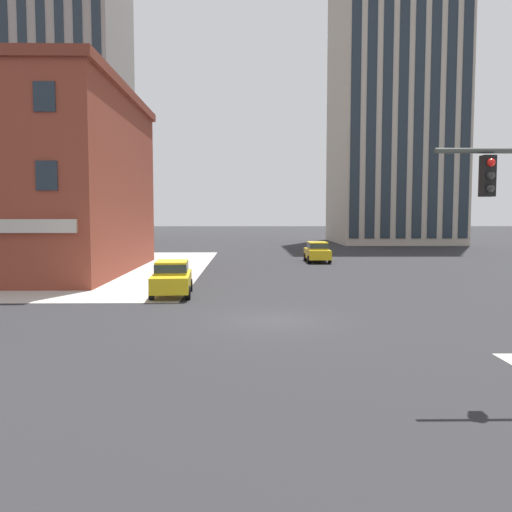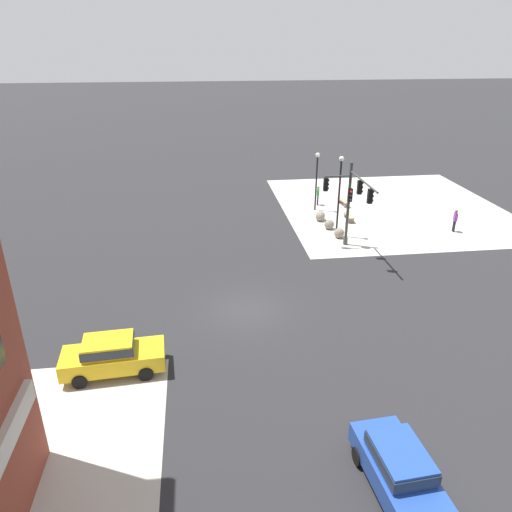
{
  "view_description": "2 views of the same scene",
  "coord_description": "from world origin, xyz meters",
  "px_view_note": "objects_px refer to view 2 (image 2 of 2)",
  "views": [
    {
      "loc": [
        -0.95,
        -19.98,
        3.95
      ],
      "look_at": [
        -0.51,
        5.72,
        1.97
      ],
      "focal_mm": 38.07,
      "sensor_mm": 36.0,
      "label": 1
    },
    {
      "loc": [
        -22.67,
        2.31,
        13.43
      ],
      "look_at": [
        -0.61,
        -0.48,
        3.45
      ],
      "focal_mm": 33.89,
      "sensor_mm": 36.0,
      "label": 2
    }
  ],
  "objects_px": {
    "pedestrian_near_bench": "(455,219)",
    "street_lamp_corner_near": "(340,188)",
    "bollard_sphere_curb_a": "(339,233)",
    "car_main_southbound_near": "(112,354)",
    "traffic_signal_main": "(351,198)",
    "car_main_southbound_far": "(400,470)",
    "bollard_sphere_curb_d": "(320,216)",
    "bollard_sphere_curb_c": "(320,217)",
    "bench_mid_block": "(344,202)",
    "street_lamp_mid_sidewalk": "(317,174)",
    "bench_near_signal": "(349,216)",
    "bollard_sphere_curb_b": "(329,224)",
    "pedestrian_at_curb": "(318,194)"
  },
  "relations": [
    {
      "from": "pedestrian_near_bench",
      "to": "street_lamp_corner_near",
      "type": "xyz_separation_m",
      "value": [
        0.32,
        9.13,
        2.69
      ]
    },
    {
      "from": "bollard_sphere_curb_a",
      "to": "car_main_southbound_near",
      "type": "height_order",
      "value": "car_main_southbound_near"
    },
    {
      "from": "traffic_signal_main",
      "to": "car_main_southbound_far",
      "type": "height_order",
      "value": "traffic_signal_main"
    },
    {
      "from": "car_main_southbound_far",
      "to": "pedestrian_near_bench",
      "type": "bearing_deg",
      "value": -31.52
    },
    {
      "from": "pedestrian_near_bench",
      "to": "car_main_southbound_far",
      "type": "relative_size",
      "value": 0.39
    },
    {
      "from": "bollard_sphere_curb_d",
      "to": "car_main_southbound_far",
      "type": "xyz_separation_m",
      "value": [
        -25.63,
        3.9,
        0.54
      ]
    },
    {
      "from": "pedestrian_near_bench",
      "to": "car_main_southbound_far",
      "type": "height_order",
      "value": "pedestrian_near_bench"
    },
    {
      "from": "bollard_sphere_curb_c",
      "to": "car_main_southbound_near",
      "type": "bearing_deg",
      "value": 142.29
    },
    {
      "from": "traffic_signal_main",
      "to": "bench_mid_block",
      "type": "relative_size",
      "value": 3.22
    },
    {
      "from": "street_lamp_mid_sidewalk",
      "to": "car_main_southbound_far",
      "type": "xyz_separation_m",
      "value": [
        -28.17,
        4.07,
        -2.22
      ]
    },
    {
      "from": "street_lamp_corner_near",
      "to": "pedestrian_near_bench",
      "type": "bearing_deg",
      "value": -92.03
    },
    {
      "from": "bollard_sphere_curb_c",
      "to": "bollard_sphere_curb_d",
      "type": "xyz_separation_m",
      "value": [
        0.23,
        -0.08,
        0.0
      ]
    },
    {
      "from": "street_lamp_corner_near",
      "to": "car_main_southbound_far",
      "type": "bearing_deg",
      "value": 169.15
    },
    {
      "from": "bollard_sphere_curb_a",
      "to": "bench_near_signal",
      "type": "relative_size",
      "value": 0.41
    },
    {
      "from": "street_lamp_mid_sidewalk",
      "to": "street_lamp_corner_near",
      "type": "bearing_deg",
      "value": -178.4
    },
    {
      "from": "street_lamp_mid_sidewalk",
      "to": "car_main_southbound_near",
      "type": "relative_size",
      "value": 1.1
    },
    {
      "from": "traffic_signal_main",
      "to": "bollard_sphere_curb_d",
      "type": "height_order",
      "value": "traffic_signal_main"
    },
    {
      "from": "street_lamp_corner_near",
      "to": "car_main_southbound_near",
      "type": "xyz_separation_m",
      "value": [
        -14.61,
        14.25,
        -2.78
      ]
    },
    {
      "from": "pedestrian_near_bench",
      "to": "bench_near_signal",
      "type": "bearing_deg",
      "value": 64.1
    },
    {
      "from": "bollard_sphere_curb_b",
      "to": "street_lamp_mid_sidewalk",
      "type": "distance_m",
      "value": 5.4
    },
    {
      "from": "bench_mid_block",
      "to": "street_lamp_mid_sidewalk",
      "type": "height_order",
      "value": "street_lamp_mid_sidewalk"
    },
    {
      "from": "traffic_signal_main",
      "to": "bollard_sphere_curb_a",
      "type": "distance_m",
      "value": 4.1
    },
    {
      "from": "traffic_signal_main",
      "to": "bench_near_signal",
      "type": "distance_m",
      "value": 7.11
    },
    {
      "from": "bench_mid_block",
      "to": "street_lamp_corner_near",
      "type": "bearing_deg",
      "value": 159.28
    },
    {
      "from": "bollard_sphere_curb_d",
      "to": "street_lamp_corner_near",
      "type": "distance_m",
      "value": 4.85
    },
    {
      "from": "bench_mid_block",
      "to": "car_main_southbound_near",
      "type": "distance_m",
      "value": 27.46
    },
    {
      "from": "car_main_southbound_near",
      "to": "traffic_signal_main",
      "type": "bearing_deg",
      "value": -50.09
    },
    {
      "from": "traffic_signal_main",
      "to": "bollard_sphere_curb_c",
      "type": "bearing_deg",
      "value": 3.58
    },
    {
      "from": "bollard_sphere_curb_b",
      "to": "bench_near_signal",
      "type": "xyz_separation_m",
      "value": [
        1.75,
        -2.12,
        -0.05
      ]
    },
    {
      "from": "traffic_signal_main",
      "to": "pedestrian_near_bench",
      "type": "xyz_separation_m",
      "value": [
        2.4,
        -9.17,
        -2.78
      ]
    },
    {
      "from": "street_lamp_mid_sidewalk",
      "to": "car_main_southbound_near",
      "type": "bearing_deg",
      "value": 145.73
    },
    {
      "from": "bollard_sphere_curb_a",
      "to": "pedestrian_near_bench",
      "type": "bearing_deg",
      "value": -89.23
    },
    {
      "from": "bollard_sphere_curb_b",
      "to": "street_lamp_mid_sidewalk",
      "type": "height_order",
      "value": "street_lamp_mid_sidewalk"
    },
    {
      "from": "bollard_sphere_curb_a",
      "to": "bench_mid_block",
      "type": "height_order",
      "value": "bollard_sphere_curb_a"
    },
    {
      "from": "bollard_sphere_curb_b",
      "to": "bollard_sphere_curb_d",
      "type": "height_order",
      "value": "same"
    },
    {
      "from": "traffic_signal_main",
      "to": "bollard_sphere_curb_c",
      "type": "xyz_separation_m",
      "value": [
        6.0,
        0.38,
        -3.41
      ]
    },
    {
      "from": "pedestrian_near_bench",
      "to": "bollard_sphere_curb_d",
      "type": "bearing_deg",
      "value": 67.97
    },
    {
      "from": "pedestrian_at_curb",
      "to": "street_lamp_mid_sidewalk",
      "type": "height_order",
      "value": "street_lamp_mid_sidewalk"
    },
    {
      "from": "bollard_sphere_curb_c",
      "to": "bench_near_signal",
      "type": "xyz_separation_m",
      "value": [
        -0.12,
        -2.37,
        -0.05
      ]
    },
    {
      "from": "bollard_sphere_curb_d",
      "to": "street_lamp_mid_sidewalk",
      "type": "distance_m",
      "value": 3.76
    },
    {
      "from": "bench_mid_block",
      "to": "pedestrian_at_curb",
      "type": "xyz_separation_m",
      "value": [
        0.35,
        2.27,
        0.67
      ]
    },
    {
      "from": "bench_near_signal",
      "to": "car_main_southbound_far",
      "type": "xyz_separation_m",
      "value": [
        -25.29,
        6.19,
        0.59
      ]
    },
    {
      "from": "bollard_sphere_curb_a",
      "to": "bollard_sphere_curb_b",
      "type": "relative_size",
      "value": 1.0
    },
    {
      "from": "bollard_sphere_curb_a",
      "to": "car_main_southbound_near",
      "type": "bearing_deg",
      "value": 134.65
    },
    {
      "from": "traffic_signal_main",
      "to": "pedestrian_near_bench",
      "type": "distance_m",
      "value": 9.88
    },
    {
      "from": "car_main_southbound_near",
      "to": "car_main_southbound_far",
      "type": "bearing_deg",
      "value": -126.9
    },
    {
      "from": "pedestrian_at_curb",
      "to": "street_lamp_corner_near",
      "type": "distance_m",
      "value": 7.86
    },
    {
      "from": "bollard_sphere_curb_a",
      "to": "street_lamp_mid_sidewalk",
      "type": "bearing_deg",
      "value": 2.26
    },
    {
      "from": "bollard_sphere_curb_b",
      "to": "street_lamp_corner_near",
      "type": "bearing_deg",
      "value": -173.12
    },
    {
      "from": "bollard_sphere_curb_c",
      "to": "bollard_sphere_curb_d",
      "type": "relative_size",
      "value": 1.0
    }
  ]
}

